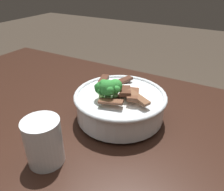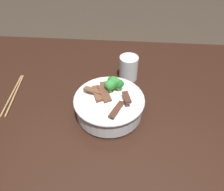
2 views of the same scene
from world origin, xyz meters
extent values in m
plane|color=#3D3328|center=(0.00, 0.00, 0.00)|extent=(10.00, 10.00, 0.00)
cube|color=black|center=(0.00, 0.00, 0.75)|extent=(1.47, 0.85, 0.04)
cube|color=black|center=(-0.66, 0.35, 0.37)|extent=(0.07, 0.07, 0.73)
cube|color=black|center=(0.66, 0.35, 0.37)|extent=(0.07, 0.07, 0.73)
cylinder|color=silver|center=(0.00, -0.10, 0.77)|extent=(0.10, 0.10, 0.01)
cylinder|color=silver|center=(0.00, -0.10, 0.81)|extent=(0.23, 0.23, 0.06)
torus|color=silver|center=(0.00, -0.10, 0.84)|extent=(0.24, 0.24, 0.01)
ellipsoid|color=white|center=(0.00, -0.10, 0.82)|extent=(0.19, 0.19, 0.06)
cube|color=brown|center=(-0.06, -0.09, 0.86)|extent=(0.07, 0.05, 0.01)
cube|color=#563323|center=(-0.02, -0.10, 0.86)|extent=(0.06, 0.08, 0.02)
cube|color=#4C2B1E|center=(0.06, -0.12, 0.87)|extent=(0.03, 0.05, 0.01)
cube|color=brown|center=(-0.01, -0.04, 0.86)|extent=(0.06, 0.03, 0.01)
cube|color=#4C2B1E|center=(-0.01, -0.08, 0.85)|extent=(0.03, 0.06, 0.02)
cube|color=brown|center=(-0.04, -0.10, 0.86)|extent=(0.05, 0.07, 0.02)
cube|color=#4C2B1E|center=(0.03, -0.16, 0.85)|extent=(0.05, 0.08, 0.01)
cylinder|color=#7AB256|center=(0.00, -0.08, 0.86)|extent=(0.01, 0.01, 0.03)
sphere|color=green|center=(0.00, -0.08, 0.88)|extent=(0.03, 0.03, 0.03)
sphere|color=green|center=(0.01, -0.08, 0.88)|extent=(0.02, 0.02, 0.02)
sphere|color=green|center=(-0.01, -0.07, 0.88)|extent=(0.02, 0.02, 0.02)
cylinder|color=#5B9947|center=(0.01, -0.06, 0.85)|extent=(0.02, 0.02, 0.02)
sphere|color=#2D8433|center=(0.01, -0.06, 0.88)|extent=(0.04, 0.04, 0.04)
sphere|color=#2D8433|center=(0.02, -0.06, 0.89)|extent=(0.02, 0.02, 0.02)
sphere|color=#2D8433|center=(0.00, -0.05, 0.88)|extent=(0.02, 0.02, 0.02)
cylinder|color=#7AB256|center=(0.03, -0.06, 0.85)|extent=(0.01, 0.01, 0.02)
sphere|color=#237028|center=(0.03, -0.06, 0.87)|extent=(0.03, 0.03, 0.03)
sphere|color=#237028|center=(0.04, -0.06, 0.88)|extent=(0.02, 0.02, 0.02)
sphere|color=#237028|center=(0.02, -0.05, 0.87)|extent=(0.02, 0.02, 0.02)
cylinder|color=white|center=(0.06, 0.11, 0.77)|extent=(0.07, 0.07, 0.00)
cylinder|color=white|center=(0.06, 0.11, 0.82)|extent=(0.08, 0.08, 0.10)
cylinder|color=silver|center=(0.06, 0.11, 0.80)|extent=(0.07, 0.07, 0.05)
cylinder|color=#9E7A4C|center=(-0.38, -0.04, 0.77)|extent=(0.03, 0.24, 0.01)
cylinder|color=#9E7A4C|center=(-0.39, -0.04, 0.77)|extent=(0.02, 0.24, 0.01)
camera|label=1|loc=(-0.23, 0.34, 1.12)|focal=35.68mm
camera|label=2|loc=(0.05, -0.64, 1.35)|focal=35.47mm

